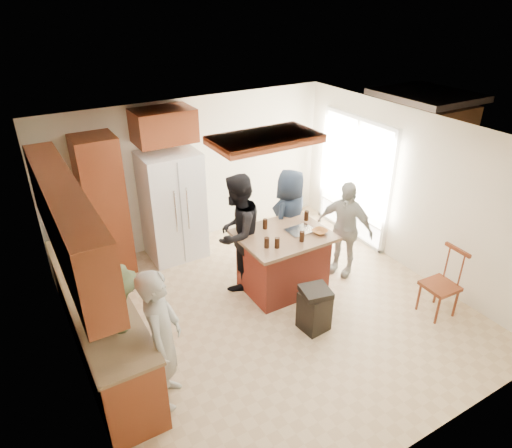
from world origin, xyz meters
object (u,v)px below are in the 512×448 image
person_side_right (344,229)px  person_behind_right (290,219)px  kitchen_island (283,261)px  person_behind_left (238,233)px  person_counter (119,327)px  refrigerator (173,206)px  trash_bin (314,309)px  spindle_chair (441,285)px  person_front_left (162,339)px

person_side_right → person_behind_right: bearing=-163.5°
kitchen_island → person_behind_left: bearing=141.1°
person_counter → refrigerator: bearing=-49.9°
refrigerator → kitchen_island: size_ratio=1.41×
trash_bin → spindle_chair: 1.79m
person_front_left → spindle_chair: person_front_left is taller
person_side_right → spindle_chair: (0.48, -1.49, -0.32)m
refrigerator → kitchen_island: refrigerator is taller
person_counter → spindle_chair: 4.20m
person_side_right → spindle_chair: person_side_right is taller
person_front_left → person_behind_left: (1.71, 1.50, 0.05)m
kitchen_island → person_counter: bearing=-166.9°
person_side_right → kitchen_island: 1.10m
person_behind_left → person_side_right: bearing=129.0°
person_front_left → person_side_right: 3.42m
person_behind_right → refrigerator: bearing=-64.4°
person_counter → trash_bin: (2.40, -0.38, -0.45)m
person_front_left → refrigerator: size_ratio=0.93×
person_behind_left → person_counter: size_ratio=1.15×
person_behind_right → person_counter: person_behind_right is taller
person_front_left → kitchen_island: (2.23, 1.08, -0.36)m
person_counter → person_behind_right: bearing=-85.7°
person_behind_left → person_side_right: size_ratio=1.16×
person_behind_right → trash_bin: size_ratio=2.56×
person_counter → person_behind_left: bearing=-79.7°
person_counter → spindle_chair: person_counter is taller
person_front_left → trash_bin: bearing=-56.8°
person_behind_left → person_behind_right: bearing=153.9°
person_side_right → trash_bin: size_ratio=2.45×
spindle_chair → trash_bin: bearing=159.9°
person_side_right → trash_bin: bearing=-79.4°
refrigerator → person_front_left: bearing=-113.6°
kitchen_island → person_front_left: bearing=-154.0°
refrigerator → spindle_chair: bearing=-52.7°
person_behind_right → trash_bin: bearing=42.1°
person_behind_right → trash_bin: 1.71m
refrigerator → kitchen_island: (1.00, -1.73, -0.43)m
kitchen_island → trash_bin: (-0.15, -0.97, -0.16)m
refrigerator → spindle_chair: size_ratio=1.81×
person_front_left → refrigerator: (1.23, 2.81, 0.06)m
trash_bin → refrigerator: bearing=107.5°
person_side_right → person_behind_left: bearing=-133.8°
kitchen_island → spindle_chair: 2.20m
person_behind_right → trash_bin: person_behind_right is taller
person_side_right → person_counter: person_counter is taller
kitchen_island → trash_bin: size_ratio=2.03×
refrigerator → kitchen_island: 2.04m
kitchen_island → spindle_chair: size_ratio=1.29×
person_front_left → person_side_right: size_ratio=1.09×
person_front_left → person_behind_left: size_ratio=0.94×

